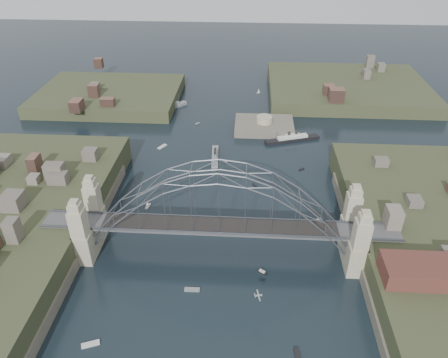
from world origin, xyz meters
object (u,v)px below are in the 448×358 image
fort_island (264,130)px  naval_cruiser_near (215,157)px  ocean_liner (292,139)px  wharf_shed (433,272)px  bridge (219,212)px  naval_cruiser_far (169,107)px

fort_island → naval_cruiser_near: (-16.80, -23.85, 1.08)m
ocean_liner → fort_island: bearing=138.9°
ocean_liner → wharf_shed: bearing=-73.8°
fort_island → naval_cruiser_near: fort_island is taller
naval_cruiser_near → bridge: bearing=-84.1°
naval_cruiser_far → bridge: bearing=-72.6°
naval_cruiser_near → naval_cruiser_far: size_ratio=1.13×
naval_cruiser_near → naval_cruiser_far: bearing=118.8°
fort_island → wharf_shed: 90.48m
wharf_shed → bridge: bearing=162.3°
fort_island → ocean_liner: bearing=-41.1°
fort_island → ocean_liner: (10.08, -8.80, 1.12)m
fort_island → naval_cruiser_near: size_ratio=1.38×
bridge → naval_cruiser_near: bearing=95.9°
bridge → naval_cruiser_far: bridge is taller
bridge → ocean_liner: bridge is taller
fort_island → wharf_shed: size_ratio=1.10×
naval_cruiser_near → wharf_shed: bearing=-50.9°
bridge → naval_cruiser_far: size_ratio=5.96×
fort_island → ocean_liner: 13.43m
fort_island → naval_cruiser_far: bearing=156.6°
bridge → wharf_shed: (44.00, -14.00, -2.32)m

